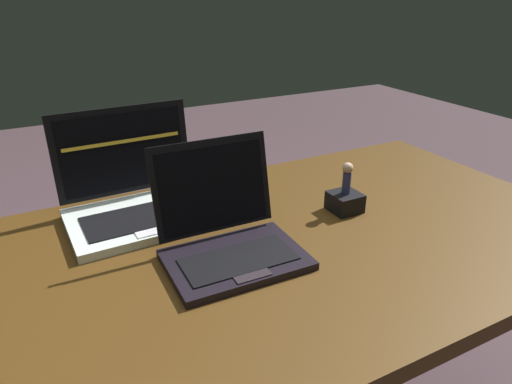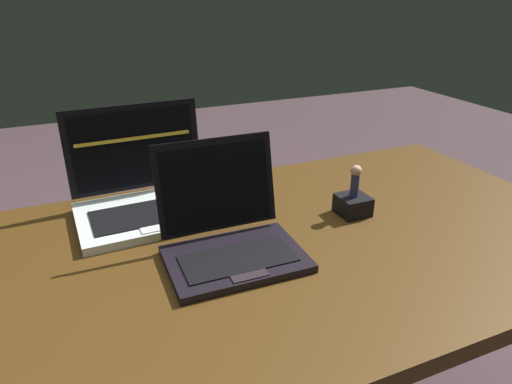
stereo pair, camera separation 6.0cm
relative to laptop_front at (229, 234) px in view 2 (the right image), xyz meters
The scene contains 5 objects.
desk 0.15m from the laptop_front, ahead, with size 1.65×0.82×0.73m.
laptop_front is the anchor object (origin of this frame).
laptop_rear 0.29m from the laptop_front, 113.95° to the left, with size 0.35×0.27×0.25m.
figurine_stand 0.35m from the laptop_front, ahead, with size 0.07×0.07×0.05m, color black.
figurine 0.35m from the laptop_front, ahead, with size 0.03×0.03×0.08m.
Camera 2 is at (-0.33, -0.79, 1.25)m, focal length 32.29 mm.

